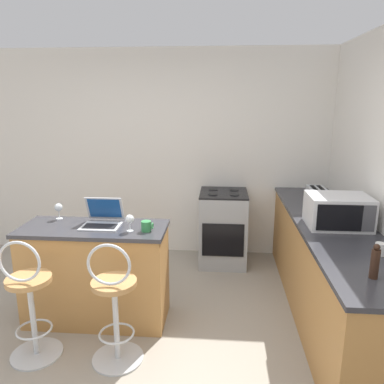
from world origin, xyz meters
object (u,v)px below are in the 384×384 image
bar_stool_near (30,303)px  toaster (316,197)px  bar_stool_far (114,306)px  wine_glass_tall (59,208)px  mug_green (147,226)px  wine_glass_short (130,220)px  mug_white (381,249)px  laptop (103,218)px  stove_range (223,228)px  pepper_mill (375,262)px  microwave (338,211)px

bar_stool_near → toaster: bearing=30.0°
bar_stool_far → wine_glass_tall: size_ratio=6.77×
mug_green → wine_glass_short: bearing=-173.8°
bar_stool_far → bar_stool_near: bearing=180.0°
bar_stool_far → mug_white: bar_stool_far is taller
laptop → wine_glass_tall: 0.48m
stove_range → wine_glass_short: wine_glass_short is taller
bar_stool_far → laptop: 0.84m
bar_stool_near → mug_white: bearing=2.8°
stove_range → mug_white: (1.12, -1.78, 0.50)m
wine_glass_tall → bar_stool_near: bearing=-85.6°
bar_stool_near → mug_green: (0.82, 0.49, 0.47)m
laptop → wine_glass_short: 0.32m
bar_stool_near → toaster: toaster is taller
bar_stool_near → wine_glass_tall: wine_glass_tall is taller
wine_glass_short → mug_white: (1.91, -0.35, -0.06)m
bar_stool_far → laptop: laptop is taller
toaster → wine_glass_short: size_ratio=2.01×
bar_stool_near → wine_glass_short: bearing=34.9°
laptop → wine_glass_short: laptop is taller
bar_stool_near → mug_white: bar_stool_near is taller
stove_range → mug_white: size_ratio=10.04×
mug_white → mug_green: mug_white is taller
mug_green → toaster: bearing=29.6°
wine_glass_tall → mug_green: bearing=-16.7°
bar_stool_far → wine_glass_short: (0.02, 0.48, 0.53)m
wine_glass_tall → pepper_mill: (2.46, -1.00, 0.00)m
microwave → wine_glass_tall: 2.53m
toaster → pepper_mill: 1.66m
toaster → stove_range: toaster is taller
laptop → mug_white: bearing=-12.8°
microwave → wine_glass_short: (-1.79, -0.27, -0.04)m
bar_stool_near → pepper_mill: size_ratio=4.43×
laptop → mug_green: bearing=-17.7°
laptop → bar_stool_near: bearing=-122.5°
laptop → microwave: bearing=3.4°
stove_range → mug_white: mug_white is taller
laptop → wine_glass_short: size_ratio=2.30×
laptop → toaster: size_ratio=1.14×
stove_range → mug_green: mug_green is taller
mug_white → pepper_mill: (-0.19, -0.37, 0.06)m
laptop → stove_range: size_ratio=0.37×
bar_stool_near → microwave: microwave is taller
laptop → stove_range: laptop is taller
wine_glass_short → pepper_mill: 1.87m
wine_glass_short → stove_range: bearing=60.9°
bar_stool_near → bar_stool_far: (0.66, 0.00, 0.00)m
bar_stool_far → pepper_mill: 1.84m
stove_range → pepper_mill: (0.93, -2.15, 0.56)m
microwave → wine_glass_short: microwave is taller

